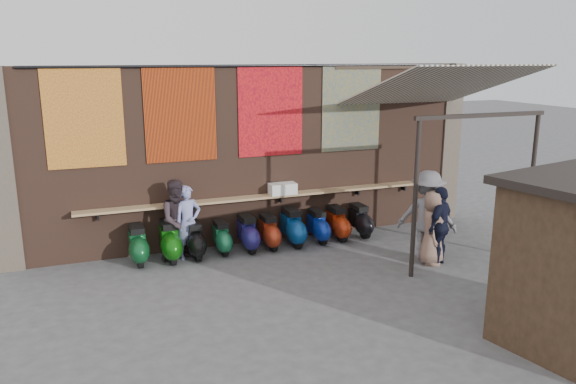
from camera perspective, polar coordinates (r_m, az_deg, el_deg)
The scene contains 33 objects.
ground at distance 10.90m, azimuth 1.21°, elevation -8.93°, with size 70.00×70.00×0.00m, color #474749.
brick_wall at distance 12.79m, azimuth -3.33°, elevation 3.80°, with size 10.00×0.40×4.00m, color brown.
pier_left at distance 12.28m, azimuth -27.11°, elevation 1.89°, with size 0.50×0.50×4.00m, color #4C4238.
pier_right at distance 15.18m, azimuth 15.78°, elevation 4.87°, with size 0.50×0.50×4.00m, color #4C4238.
eating_counter at distance 12.63m, azimuth -2.76°, elevation -0.49°, with size 8.00×0.32×0.05m, color #9E7A51.
shelf_box at distance 12.74m, azimuth -0.55°, elevation 0.34°, with size 0.61×0.32×0.25m, color white.
tapestry_redgold at distance 11.85m, azimuth -20.00°, elevation 7.10°, with size 1.50×0.02×2.00m, color maroon.
tapestry_sun at distance 12.04m, azimuth -10.87°, elevation 7.76°, with size 1.50×0.02×2.00m, color #EE460E.
tapestry_orange at distance 12.55m, azimuth -1.76°, elevation 8.23°, with size 1.50×0.02×2.00m, color red.
tapestry_multi at distance 13.34m, azimuth 6.46°, elevation 8.48°, with size 1.50×0.02×2.00m, color navy.
hang_rail at distance 12.39m, azimuth -3.12°, elevation 12.69°, with size 0.06×0.06×9.50m, color black.
scooter_stool_0 at distance 12.00m, azimuth -15.01°, elevation -5.23°, with size 0.38×0.84×0.79m, color #0E4922, non-canonical shape.
scooter_stool_1 at distance 12.00m, azimuth -11.94°, elevation -4.93°, with size 0.40×0.88×0.84m, color #0E520B, non-canonical shape.
scooter_stool_2 at distance 12.11m, azimuth -9.45°, elevation -4.86°, with size 0.36×0.80×0.76m, color black, non-canonical shape.
scooter_stool_3 at distance 12.30m, azimuth -6.75°, elevation -4.63°, with size 0.33×0.73×0.69m, color #1A6A42, non-canonical shape.
scooter_stool_4 at distance 12.39m, azimuth -4.11°, elevation -4.23°, with size 0.37×0.82×0.78m, color navy, non-canonical shape.
scooter_stool_5 at distance 12.52m, azimuth -1.92°, elevation -4.09°, with size 0.35×0.78×0.74m, color maroon, non-canonical shape.
scooter_stool_6 at distance 12.70m, azimuth 0.48°, elevation -3.61°, with size 0.39×0.88×0.83m, color navy, non-canonical shape.
scooter_stool_7 at distance 12.95m, azimuth 3.06°, elevation -3.51°, with size 0.35×0.77×0.73m, color navy, non-canonical shape.
scooter_stool_8 at distance 13.17m, azimuth 5.04°, elevation -3.18°, with size 0.36×0.80×0.76m, color #99250B, non-canonical shape.
scooter_stool_9 at distance 13.46m, azimuth 7.33°, elevation -2.90°, with size 0.35×0.79×0.75m, color black, non-canonical shape.
diner_left at distance 11.99m, azimuth -10.12°, elevation -3.03°, with size 0.57×0.38×1.57m, color #8388BF.
diner_right at distance 11.94m, azimuth -11.06°, elevation -2.78°, with size 0.83×0.65×1.72m, color #30252A.
shopper_navy at distance 11.84m, azimuth 15.17°, elevation -3.34°, with size 0.96×0.40×1.64m, color black.
shopper_grey at distance 12.09m, azimuth 13.94°, elevation -2.30°, with size 1.22×0.70×1.89m, color slate.
shopper_tan at distance 11.86m, azimuth 14.49°, elevation -3.49°, with size 0.76×0.49×1.55m, color #866555.
stall_sign at distance 9.59m, azimuth 23.91°, elevation -2.25°, with size 1.20×0.04×0.50m, color gold.
stall_shelf at distance 9.85m, azimuth 23.42°, elevation -7.13°, with size 1.85×0.10×0.06m, color #473321.
awning_canvas at distance 12.58m, azimuth 14.85°, elevation 10.32°, with size 3.20×3.40×0.03m, color beige.
awning_ledger at distance 13.89m, azimuth 11.06°, elevation 12.44°, with size 3.30×0.08×0.12m, color #33261C.
awning_header at distance 11.43m, azimuth 19.10°, elevation 7.36°, with size 3.00×0.08×0.08m, color black.
awning_post_left at distance 10.86m, azimuth 12.79°, elevation -0.74°, with size 0.09×0.09×3.10m, color black.
awning_post_right at distance 12.61m, azimuth 23.45°, elevation 0.44°, with size 0.09×0.09×3.10m, color black.
Camera 1 is at (-3.82, -9.31, 4.19)m, focal length 35.00 mm.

